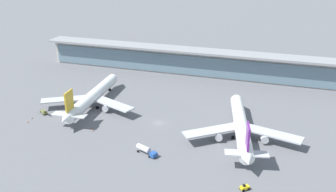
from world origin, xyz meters
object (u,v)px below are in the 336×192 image
safety_cone_echo (68,120)px  airliner_centre_stand (241,126)px  service_truck_near_nose_blue (146,150)px  safety_cone_charlie (91,128)px  service_truck_under_wing_olive (44,112)px  airliner_left_stand (92,97)px  safety_cone_delta (93,130)px  safety_cone_alpha (32,118)px  service_truck_mid_apron_yellow (245,187)px  safety_cone_bravo (28,122)px

safety_cone_echo → airliner_centre_stand: bearing=5.9°
service_truck_near_nose_blue → safety_cone_charlie: 30.99m
service_truck_under_wing_olive → safety_cone_echo: bearing=-11.0°
airliner_left_stand → safety_cone_delta: airliner_left_stand is taller
airliner_centre_stand → service_truck_under_wing_olive: 86.67m
service_truck_near_nose_blue → safety_cone_charlie: service_truck_near_nose_blue is taller
service_truck_under_wing_olive → safety_cone_delta: bearing=-15.8°
safety_cone_charlie → airliner_centre_stand: bearing=10.7°
service_truck_under_wing_olive → safety_cone_echo: 14.27m
safety_cone_alpha → safety_cone_charlie: same height
airliner_centre_stand → safety_cone_alpha: (-88.28, -10.72, -4.62)m
service_truck_mid_apron_yellow → airliner_left_stand: bearing=150.7°
airliner_centre_stand → safety_cone_echo: (-72.43, -7.47, -4.62)m
airliner_left_stand → service_truck_under_wing_olive: 22.14m
service_truck_under_wing_olive → safety_cone_delta: size_ratio=9.07×
airliner_left_stand → airliner_centre_stand: 69.95m
safety_cone_alpha → safety_cone_echo: bearing=11.6°
safety_cone_delta → safety_cone_echo: size_ratio=1.00×
service_truck_near_nose_blue → safety_cone_delta: 28.43m
safety_cone_bravo → service_truck_near_nose_blue: bearing=-8.5°
service_truck_mid_apron_yellow → safety_cone_bravo: (-93.28, 19.00, -0.56)m
airliner_centre_stand → service_truck_under_wing_olive: (-86.44, -4.76, -4.13)m
safety_cone_charlie → safety_cone_delta: (2.07, -1.75, 0.00)m
airliner_left_stand → safety_cone_delta: bearing=-60.9°
safety_cone_alpha → service_truck_near_nose_blue: bearing=-12.0°
safety_cone_alpha → safety_cone_bravo: size_ratio=1.00×
safety_cone_echo → safety_cone_alpha: bearing=-168.4°
safety_cone_charlie → airliner_left_stand: bearing=116.7°
airliner_left_stand → safety_cone_charlie: bearing=-63.3°
service_truck_mid_apron_yellow → safety_cone_alpha: 96.75m
service_truck_mid_apron_yellow → safety_cone_echo: size_ratio=4.66×
safety_cone_charlie → safety_cone_alpha: bearing=178.9°
service_truck_near_nose_blue → safety_cone_charlie: size_ratio=12.57×
airliner_centre_stand → safety_cone_charlie: (-59.33, -11.26, -4.62)m
safety_cone_alpha → safety_cone_charlie: bearing=-1.1°
service_truck_under_wing_olive → service_truck_mid_apron_yellow: (92.20, -28.66, 0.07)m
airliner_left_stand → airliner_centre_stand: size_ratio=1.01×
service_truck_under_wing_olive → safety_cone_alpha: service_truck_under_wing_olive is taller
service_truck_mid_apron_yellow → safety_cone_alpha: size_ratio=4.66×
airliner_centre_stand → safety_cone_charlie: airliner_centre_stand is taller
service_truck_near_nose_blue → safety_cone_alpha: service_truck_near_nose_blue is taller
safety_cone_bravo → safety_cone_delta: bearing=2.7°
safety_cone_alpha → safety_cone_charlie: (28.96, -0.54, 0.00)m
airliner_left_stand → safety_cone_delta: (12.14, -21.77, -4.62)m
airliner_left_stand → service_truck_near_nose_blue: size_ratio=6.70×
service_truck_under_wing_olive → airliner_centre_stand: bearing=3.1°
service_truck_near_nose_blue → safety_cone_echo: size_ratio=12.57×
airliner_left_stand → service_truck_near_nose_blue: airliner_left_stand is taller
airliner_centre_stand → safety_cone_echo: bearing=-174.1°
service_truck_near_nose_blue → service_truck_under_wing_olive: size_ratio=1.39×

